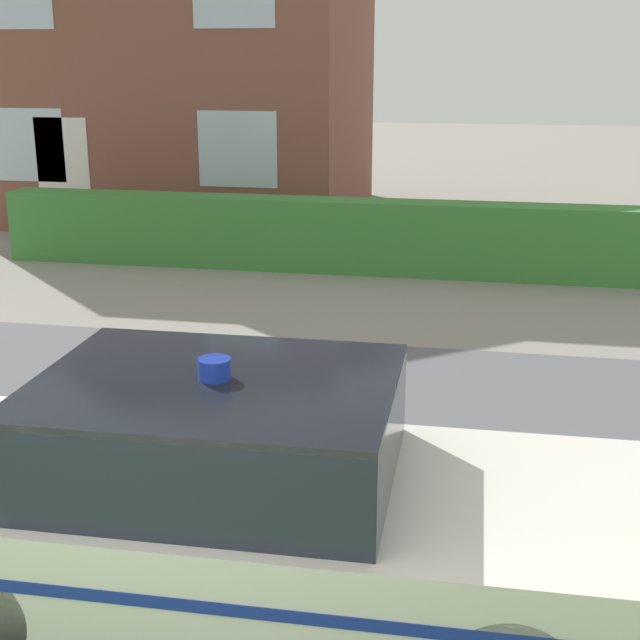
% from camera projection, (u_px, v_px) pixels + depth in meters
% --- Properties ---
extents(road_strip, '(28.00, 6.26, 0.01)m').
position_uv_depth(road_strip, '(262.00, 459.00, 7.36)').
color(road_strip, '#5B5B60').
rests_on(road_strip, ground).
extents(garden_hedge, '(12.60, 0.60, 1.09)m').
position_uv_depth(garden_hedge, '(406.00, 238.00, 13.32)').
color(garden_hedge, '#3D7F38').
rests_on(garden_hedge, ground).
extents(police_car, '(4.59, 1.88, 1.56)m').
position_uv_depth(police_car, '(254.00, 501.00, 5.27)').
color(police_car, black).
rests_on(police_car, road_strip).
extents(house_left, '(7.47, 5.91, 7.73)m').
position_uv_depth(house_left, '(178.00, 13.00, 17.64)').
color(house_left, brown).
rests_on(house_left, ground).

